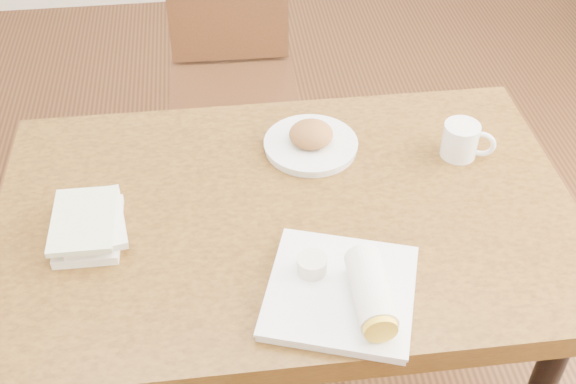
{
  "coord_description": "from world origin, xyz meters",
  "views": [
    {
      "loc": [
        -0.14,
        -1.14,
        1.83
      ],
      "look_at": [
        0.0,
        0.0,
        0.8
      ],
      "focal_mm": 45.0,
      "sensor_mm": 36.0,
      "label": 1
    }
  ],
  "objects": [
    {
      "name": "table",
      "position": [
        0.0,
        0.0,
        0.67
      ],
      "size": [
        1.27,
        0.81,
        0.75
      ],
      "color": "brown",
      "rests_on": "ground"
    },
    {
      "name": "chair_far",
      "position": [
        -0.07,
        0.95,
        0.55
      ],
      "size": [
        0.43,
        0.43,
        0.95
      ],
      "color": "#432613",
      "rests_on": "ground"
    },
    {
      "name": "plate_scone",
      "position": [
        0.08,
        0.21,
        0.77
      ],
      "size": [
        0.23,
        0.23,
        0.07
      ],
      "color": "white",
      "rests_on": "table"
    },
    {
      "name": "coffee_mug",
      "position": [
        0.43,
        0.14,
        0.79
      ],
      "size": [
        0.12,
        0.08,
        0.09
      ],
      "color": "white",
      "rests_on": "table"
    },
    {
      "name": "plate_burrito",
      "position": [
        0.08,
        -0.27,
        0.78
      ],
      "size": [
        0.35,
        0.35,
        0.09
      ],
      "color": "white",
      "rests_on": "table"
    },
    {
      "name": "book_stack",
      "position": [
        -0.42,
        -0.02,
        0.78
      ],
      "size": [
        0.16,
        0.21,
        0.05
      ],
      "color": "white",
      "rests_on": "table"
    }
  ]
}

